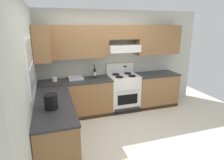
{
  "coord_description": "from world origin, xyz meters",
  "views": [
    {
      "loc": [
        -1.25,
        -3.23,
        2.17
      ],
      "look_at": [
        0.04,
        0.7,
        1.0
      ],
      "focal_mm": 31.04,
      "sensor_mm": 36.0,
      "label": 1
    }
  ],
  "objects_px": {
    "bowl": "(76,78)",
    "bucket": "(51,101)",
    "wine_bottle": "(95,72)",
    "paper_towel_roll": "(55,79)",
    "stove": "(123,92)"
  },
  "relations": [
    {
      "from": "wine_bottle",
      "to": "bucket",
      "type": "height_order",
      "value": "wine_bottle"
    },
    {
      "from": "stove",
      "to": "paper_towel_roll",
      "type": "xyz_separation_m",
      "value": [
        -1.71,
        0.07,
        0.48
      ]
    },
    {
      "from": "bowl",
      "to": "bucket",
      "type": "bearing_deg",
      "value": -110.43
    },
    {
      "from": "stove",
      "to": "bucket",
      "type": "bearing_deg",
      "value": -139.94
    },
    {
      "from": "bowl",
      "to": "bucket",
      "type": "height_order",
      "value": "bucket"
    },
    {
      "from": "stove",
      "to": "bowl",
      "type": "distance_m",
      "value": 1.3
    },
    {
      "from": "bucket",
      "to": "stove",
      "type": "bearing_deg",
      "value": 40.06
    },
    {
      "from": "bowl",
      "to": "bucket",
      "type": "relative_size",
      "value": 1.43
    },
    {
      "from": "bowl",
      "to": "stove",
      "type": "bearing_deg",
      "value": -4.02
    },
    {
      "from": "wine_bottle",
      "to": "paper_towel_roll",
      "type": "height_order",
      "value": "wine_bottle"
    },
    {
      "from": "stove",
      "to": "bucket",
      "type": "xyz_separation_m",
      "value": [
        -1.82,
        -1.53,
        0.56
      ]
    },
    {
      "from": "wine_bottle",
      "to": "bowl",
      "type": "distance_m",
      "value": 0.49
    },
    {
      "from": "wine_bottle",
      "to": "bucket",
      "type": "xyz_separation_m",
      "value": [
        -1.08,
        -1.62,
        -0.01
      ]
    },
    {
      "from": "paper_towel_roll",
      "to": "bowl",
      "type": "bearing_deg",
      "value": 2.22
    },
    {
      "from": "bucket",
      "to": "paper_towel_roll",
      "type": "bearing_deg",
      "value": 86.09
    }
  ]
}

